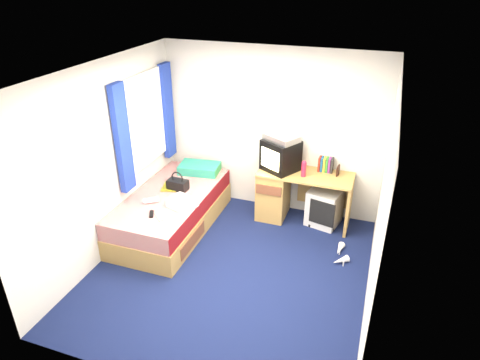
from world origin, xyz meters
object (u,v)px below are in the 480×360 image
(picture_frame, at_px, (338,170))
(aerosol_can, at_px, (295,165))
(storage_cube, at_px, (324,207))
(magazine, at_px, (170,187))
(remote_control, at_px, (151,214))
(white_heels, at_px, (340,255))
(pillow, at_px, (199,168))
(vcr, at_px, (282,138))
(desk, at_px, (285,192))
(crt_tv, at_px, (281,155))
(pink_water_bottle, at_px, (304,169))
(towel, at_px, (182,203))
(water_bottle, at_px, (151,200))
(bed, at_px, (172,211))
(colour_swatch_fan, at_px, (159,216))
(handbag, at_px, (178,184))

(picture_frame, xyz_separation_m, aerosol_can, (-0.59, -0.07, 0.03))
(storage_cube, distance_m, aerosol_can, 0.74)
(magazine, bearing_deg, remote_control, -80.54)
(white_heels, bearing_deg, pillow, 163.09)
(storage_cube, relative_size, picture_frame, 3.77)
(vcr, bearing_deg, desk, 26.79)
(white_heels, bearing_deg, picture_frame, 104.74)
(crt_tv, xyz_separation_m, pink_water_bottle, (0.36, -0.10, -0.12))
(aerosol_can, height_order, magazine, aerosol_can)
(towel, bearing_deg, picture_frame, 32.62)
(storage_cube, bearing_deg, water_bottle, -138.84)
(bed, distance_m, desk, 1.64)
(remote_control, bearing_deg, white_heels, -11.78)
(storage_cube, relative_size, white_heels, 1.14)
(towel, distance_m, white_heels, 2.12)
(desk, height_order, remote_control, desk)
(magazine, distance_m, colour_swatch_fan, 0.79)
(vcr, bearing_deg, colour_swatch_fan, -101.11)
(storage_cube, bearing_deg, picture_frame, 46.46)
(picture_frame, distance_m, towel, 2.15)
(crt_tv, distance_m, colour_swatch_fan, 1.87)
(pillow, relative_size, towel, 1.77)
(desk, xyz_separation_m, water_bottle, (-1.54, -1.11, 0.17))
(storage_cube, relative_size, magazine, 1.88)
(bed, bearing_deg, remote_control, -86.91)
(remote_control, bearing_deg, crt_tv, 19.54)
(storage_cube, relative_size, vcr, 1.20)
(water_bottle, bearing_deg, bed, 67.52)
(handbag, xyz_separation_m, white_heels, (2.29, -0.08, -0.58))
(picture_frame, height_order, pink_water_bottle, pink_water_bottle)
(pillow, relative_size, remote_control, 3.65)
(magazine, bearing_deg, bed, -61.81)
(bed, distance_m, handbag, 0.38)
(vcr, bearing_deg, white_heels, -7.20)
(desk, height_order, water_bottle, desk)
(pillow, relative_size, water_bottle, 2.92)
(colour_swatch_fan, bearing_deg, magazine, 107.33)
(storage_cube, bearing_deg, aerosol_can, -167.94)
(desk, relative_size, vcr, 2.95)
(aerosol_can, distance_m, white_heels, 1.37)
(water_bottle, bearing_deg, pink_water_bottle, 29.36)
(storage_cube, bearing_deg, magazine, -149.45)
(magazine, distance_m, white_heels, 2.47)
(vcr, bearing_deg, aerosol_can, 33.27)
(picture_frame, height_order, towel, picture_frame)
(vcr, xyz_separation_m, towel, (-1.01, -1.07, -0.63))
(storage_cube, xyz_separation_m, magazine, (-2.08, -0.65, 0.28))
(towel, height_order, colour_swatch_fan, towel)
(crt_tv, distance_m, handbag, 1.48)
(picture_frame, distance_m, remote_control, 2.56)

